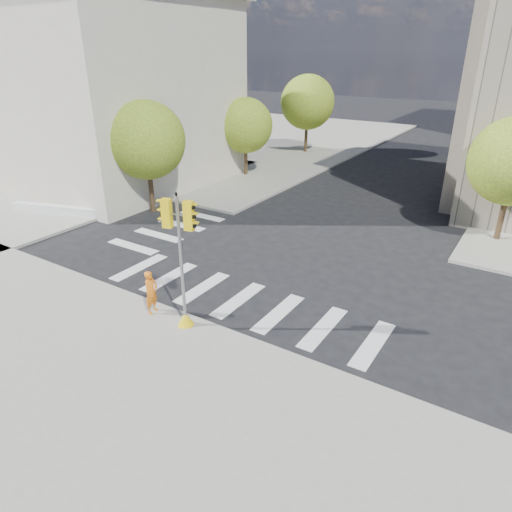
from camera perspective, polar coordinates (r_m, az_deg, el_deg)
The scene contains 10 objects.
ground at distance 19.23m, azimuth 1.46°, elevation -3.11°, with size 160.00×160.00×0.00m, color black.
sidewalk_near at distance 12.97m, azimuth -26.93°, elevation -21.74°, with size 30.00×14.00×0.15m, color gray.
sidewalk_far_left at distance 50.56m, azimuth -2.67°, elevation 14.38°, with size 28.00×40.00×0.15m, color gray.
classical_building at distance 36.69m, azimuth -20.29°, elevation 19.23°, with size 19.00×15.00×12.70m.
tree_lw_near at distance 27.21m, azimuth -13.54°, elevation 13.88°, with size 4.40×4.40×6.41m.
tree_lw_mid at distance 34.89m, azimuth -1.33°, elevation 15.99°, with size 4.00×4.00×5.77m.
tree_lw_far at distance 43.38m, azimuth 6.46°, elevation 18.55°, with size 4.80×4.80×6.95m.
traffic_signal at distance 15.24m, azimuth -9.23°, elevation -2.05°, with size 1.08×0.56×4.76m.
photographer at distance 16.77m, azimuth -12.96°, elevation -4.43°, with size 0.60×0.39×1.64m, color orange.
planter_wall at distance 28.91m, azimuth -23.44°, elevation 5.32°, with size 6.00×0.40×0.50m, color silver.
Camera 1 is at (8.80, -14.60, 8.90)m, focal length 32.00 mm.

